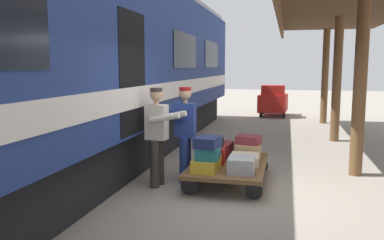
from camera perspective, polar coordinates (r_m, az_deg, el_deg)
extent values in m
plane|color=gray|center=(6.49, 7.36, -10.90)|extent=(60.00, 60.00, 0.00)
cylinder|color=brown|center=(15.21, 18.57, 5.93)|extent=(0.24, 0.24, 3.40)
cylinder|color=brown|center=(11.62, 20.09, 5.44)|extent=(0.24, 0.24, 3.40)
cylinder|color=brown|center=(8.04, 22.98, 4.50)|extent=(0.24, 0.24, 3.40)
cube|color=navy|center=(7.30, -19.71, 9.50)|extent=(3.00, 19.68, 2.90)
cube|color=black|center=(7.47, -19.05, -5.20)|extent=(2.55, 18.69, 0.90)
cube|color=silver|center=(6.62, -8.36, 3.17)|extent=(0.03, 19.28, 0.36)
cube|color=black|center=(13.24, 2.84, 9.36)|extent=(0.02, 2.16, 0.84)
cube|color=black|center=(9.88, -0.92, 9.94)|extent=(0.02, 2.16, 0.84)
cube|color=black|center=(6.62, -8.91, 6.62)|extent=(0.12, 1.10, 2.00)
cube|color=brown|center=(7.16, 5.27, -6.48)|extent=(1.30, 2.06, 0.07)
cylinder|color=black|center=(6.36, 8.86, -9.99)|extent=(0.28, 0.05, 0.28)
cylinder|color=black|center=(6.52, -0.38, -9.46)|extent=(0.28, 0.05, 0.28)
cylinder|color=black|center=(7.94, 9.84, -6.43)|extent=(0.28, 0.05, 0.28)
cylinder|color=black|center=(8.07, 2.44, -6.10)|extent=(0.28, 0.05, 0.28)
cube|color=#9EA0A5|center=(6.54, 7.11, -6.43)|extent=(0.43, 0.52, 0.25)
cube|color=beige|center=(7.09, 7.63, -5.63)|extent=(0.53, 0.59, 0.17)
cube|color=#AD231E|center=(7.16, 2.97, -5.01)|extent=(0.47, 0.47, 0.28)
cube|color=gold|center=(6.63, 2.07, -6.38)|extent=(0.41, 0.63, 0.20)
cube|color=maroon|center=(7.71, 3.75, -4.19)|extent=(0.57, 0.61, 0.26)
cube|color=tan|center=(7.63, 8.07, -4.38)|extent=(0.51, 0.49, 0.25)
cube|color=black|center=(7.09, 2.66, -3.33)|extent=(0.42, 0.44, 0.16)
cube|color=maroon|center=(7.63, 8.15, -2.81)|extent=(0.49, 0.44, 0.16)
cube|color=#1E666B|center=(6.55, 2.31, -4.74)|extent=(0.38, 0.50, 0.20)
cube|color=navy|center=(6.49, 2.26, -3.19)|extent=(0.41, 0.51, 0.17)
cylinder|color=navy|center=(7.28, -0.76, -5.44)|extent=(0.16, 0.16, 0.82)
cylinder|color=navy|center=(7.09, -1.18, -5.79)|extent=(0.16, 0.16, 0.82)
cube|color=navy|center=(7.05, -0.98, 0.01)|extent=(0.36, 0.22, 0.60)
cylinder|color=tan|center=(7.02, -0.99, 2.68)|extent=(0.09, 0.09, 0.06)
sphere|color=tan|center=(7.01, -0.99, 3.82)|extent=(0.22, 0.22, 0.22)
cylinder|color=#A51919|center=(7.00, -0.99, 4.50)|extent=(0.21, 0.21, 0.06)
cylinder|color=navy|center=(7.25, -2.33, 1.01)|extent=(0.53, 0.11, 0.21)
cylinder|color=navy|center=(6.95, -3.08, 0.72)|extent=(0.53, 0.11, 0.21)
cylinder|color=#332D28|center=(6.85, -5.38, -6.30)|extent=(0.16, 0.16, 0.82)
cylinder|color=#332D28|center=(7.03, -4.69, -5.93)|extent=(0.16, 0.16, 0.82)
cube|color=silver|center=(6.81, -5.10, -0.30)|extent=(0.38, 0.26, 0.60)
cylinder|color=tan|center=(6.77, -5.13, 2.47)|extent=(0.09, 0.09, 0.06)
sphere|color=tan|center=(6.76, -5.15, 3.65)|extent=(0.22, 0.22, 0.22)
cylinder|color=#332D28|center=(6.75, -5.16, 4.35)|extent=(0.21, 0.21, 0.06)
cylinder|color=silver|center=(6.56, -3.94, 0.29)|extent=(0.54, 0.15, 0.21)
cylinder|color=silver|center=(6.85, -2.88, 0.62)|extent=(0.54, 0.15, 0.21)
cube|color=#B21E19|center=(16.99, 11.58, 2.43)|extent=(1.21, 1.77, 0.70)
cube|color=#B21E19|center=(16.60, 11.58, 4.04)|extent=(0.94, 0.76, 0.50)
cylinder|color=black|center=(16.42, 13.04, 0.98)|extent=(0.12, 0.40, 0.40)
cylinder|color=black|center=(16.45, 9.90, 1.08)|extent=(0.12, 0.40, 0.40)
cylinder|color=black|center=(17.61, 13.08, 1.43)|extent=(0.12, 0.40, 0.40)
cylinder|color=black|center=(17.64, 10.15, 1.52)|extent=(0.12, 0.40, 0.40)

